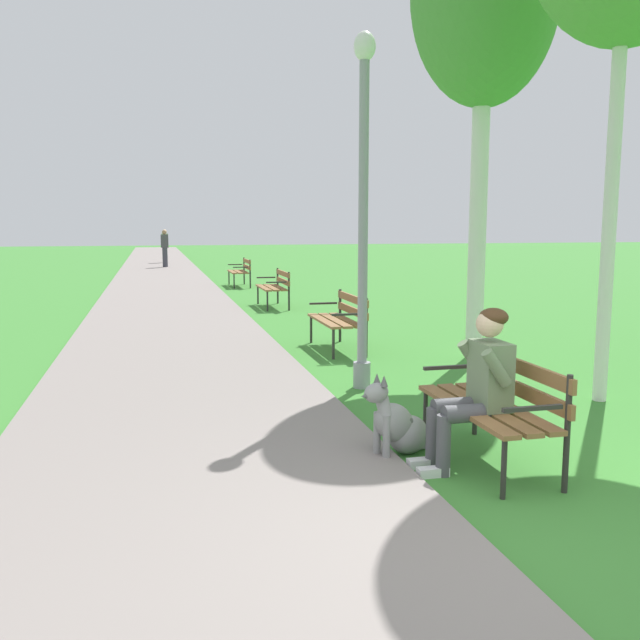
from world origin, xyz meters
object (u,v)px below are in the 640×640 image
park_bench_far (275,285)px  person_seated_on_near_bench (477,382)px  park_bench_mid (341,316)px  lamp_post_near (363,209)px  dog_grey (399,425)px  pedestrian_distant (165,249)px  park_bench_near (496,399)px  pedestrian_further_distant (165,246)px  park_bench_furthest (241,270)px

park_bench_far → person_seated_on_near_bench: person_seated_on_near_bench is taller
park_bench_mid → lamp_post_near: lamp_post_near is taller
dog_grey → pedestrian_distant: 25.35m
person_seated_on_near_bench → pedestrian_distant: pedestrian_distant is taller
park_bench_near → pedestrian_further_distant: size_ratio=0.91×
park_bench_furthest → lamp_post_near: size_ratio=0.38×
park_bench_furthest → pedestrian_further_distant: 13.53m
park_bench_far → pedestrian_distant: (-2.18, 15.13, 0.33)m
dog_grey → lamp_post_near: 2.94m
park_bench_far → lamp_post_near: lamp_post_near is taller
pedestrian_distant → person_seated_on_near_bench: bearing=-85.8°
park_bench_far → dog_grey: 10.21m
person_seated_on_near_bench → dog_grey: (-0.48, 0.40, -0.42)m
park_bench_mid → park_bench_furthest: 10.92m
pedestrian_further_distant → lamp_post_near: bearing=-86.3°
park_bench_near → person_seated_on_near_bench: 0.28m
dog_grey → park_bench_near: bearing=-24.8°
lamp_post_near → pedestrian_further_distant: lamp_post_near is taller
dog_grey → lamp_post_near: lamp_post_near is taller
dog_grey → pedestrian_further_distant: (-1.31, 28.97, 0.58)m
person_seated_on_near_bench → lamp_post_near: size_ratio=0.32×
park_bench_far → person_seated_on_near_bench: (-0.31, -10.58, 0.17)m
park_bench_mid → pedestrian_further_distant: (-2.13, 24.29, 0.33)m
park_bench_far → park_bench_furthest: 5.42m
park_bench_mid → park_bench_far: same height
park_bench_far → park_bench_furthest: size_ratio=1.00×
park_bench_near → park_bench_furthest: 15.92m
park_bench_furthest → person_seated_on_near_bench: bearing=-90.8°
pedestrian_distant → dog_grey: bearing=-86.9°
park_bench_near → pedestrian_distant: (-2.08, 25.62, 0.33)m
dog_grey → pedestrian_further_distant: bearing=92.6°
lamp_post_near → park_bench_near: bearing=-83.9°
park_bench_far → pedestrian_distant: 15.29m
park_bench_near → person_seated_on_near_bench: person_seated_on_near_bench is taller
park_bench_near → park_bench_far: 10.49m
park_bench_mid → person_seated_on_near_bench: size_ratio=1.20×
dog_grey → park_bench_furthest: bearing=87.4°
park_bench_far → pedestrian_further_distant: pedestrian_further_distant is taller
park_bench_furthest → lamp_post_near: lamp_post_near is taller
person_seated_on_near_bench → pedestrian_further_distant: bearing=93.5°
park_bench_mid → lamp_post_near: bearing=-99.8°
park_bench_near → park_bench_mid: bearing=88.5°
park_bench_mid → pedestrian_further_distant: size_ratio=0.91×
park_bench_mid → lamp_post_near: size_ratio=0.38×
park_bench_far → pedestrian_further_distant: 18.92m
lamp_post_near → pedestrian_distant: (-1.79, 23.00, -1.21)m
person_seated_on_near_bench → park_bench_far: bearing=88.3°
park_bench_furthest → person_seated_on_near_bench: 16.00m
park_bench_mid → park_bench_near: bearing=-91.5°
park_bench_furthest → lamp_post_near: (-0.29, -13.30, 1.53)m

